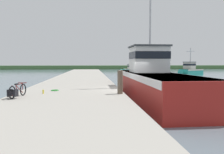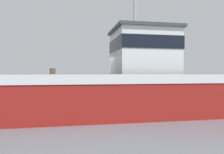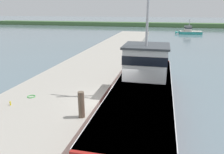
{
  "view_description": "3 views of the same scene",
  "coord_description": "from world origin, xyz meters",
  "px_view_note": "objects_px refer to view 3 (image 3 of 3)",
  "views": [
    {
      "loc": [
        -2.59,
        -13.67,
        2.46
      ],
      "look_at": [
        -1.22,
        0.57,
        1.5
      ],
      "focal_mm": 35.0,
      "sensor_mm": 36.0,
      "label": 1
    },
    {
      "loc": [
        10.48,
        -1.15,
        1.76
      ],
      "look_at": [
        0.41,
        0.8,
        1.6
      ],
      "focal_mm": 35.0,
      "sensor_mm": 36.0,
      "label": 2
    },
    {
      "loc": [
        2.47,
        -10.73,
        5.63
      ],
      "look_at": [
        -0.6,
        2.49,
        1.4
      ],
      "focal_mm": 35.0,
      "sensor_mm": 36.0,
      "label": 3
    }
  ],
  "objects_px": {
    "water_bottle_on_curb": "(10,103)",
    "boat_green_anchored": "(189,31)",
    "fishing_boat_main": "(143,89)",
    "mooring_post": "(81,105)"
  },
  "relations": [
    {
      "from": "mooring_post",
      "to": "water_bottle_on_curb",
      "type": "distance_m",
      "value": 4.21
    },
    {
      "from": "fishing_boat_main",
      "to": "boat_green_anchored",
      "type": "bearing_deg",
      "value": 81.14
    },
    {
      "from": "mooring_post",
      "to": "boat_green_anchored",
      "type": "bearing_deg",
      "value": 78.5
    },
    {
      "from": "fishing_boat_main",
      "to": "mooring_post",
      "type": "bearing_deg",
      "value": -130.2
    },
    {
      "from": "water_bottle_on_curb",
      "to": "fishing_boat_main",
      "type": "bearing_deg",
      "value": 21.58
    },
    {
      "from": "mooring_post",
      "to": "water_bottle_on_curb",
      "type": "xyz_separation_m",
      "value": [
        -4.16,
        0.39,
        -0.52
      ]
    },
    {
      "from": "boat_green_anchored",
      "to": "water_bottle_on_curb",
      "type": "relative_size",
      "value": 27.47
    },
    {
      "from": "water_bottle_on_curb",
      "to": "mooring_post",
      "type": "bearing_deg",
      "value": -5.38
    },
    {
      "from": "water_bottle_on_curb",
      "to": "boat_green_anchored",
      "type": "bearing_deg",
      "value": 73.5
    },
    {
      "from": "fishing_boat_main",
      "to": "boat_green_anchored",
      "type": "distance_m",
      "value": 43.6
    }
  ]
}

